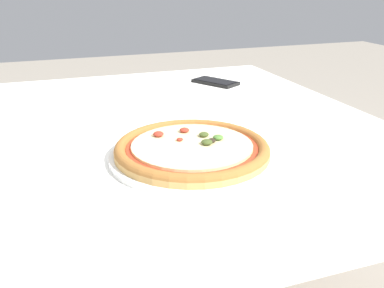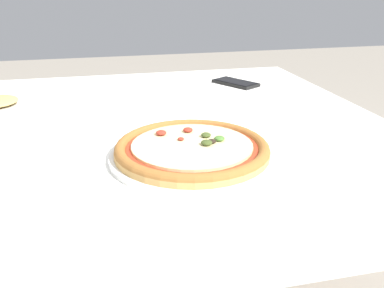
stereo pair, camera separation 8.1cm
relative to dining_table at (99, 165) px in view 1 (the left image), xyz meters
name	(u,v)px [view 1 (the left image)]	position (x,y,z in m)	size (l,w,h in m)	color
dining_table	(99,165)	(0.00, 0.00, 0.00)	(1.33, 1.14, 0.72)	brown
pizza_plate	(192,150)	(0.16, -0.20, 0.09)	(0.32, 0.32, 0.04)	white
cell_phone	(215,82)	(0.42, 0.34, 0.08)	(0.13, 0.16, 0.01)	black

